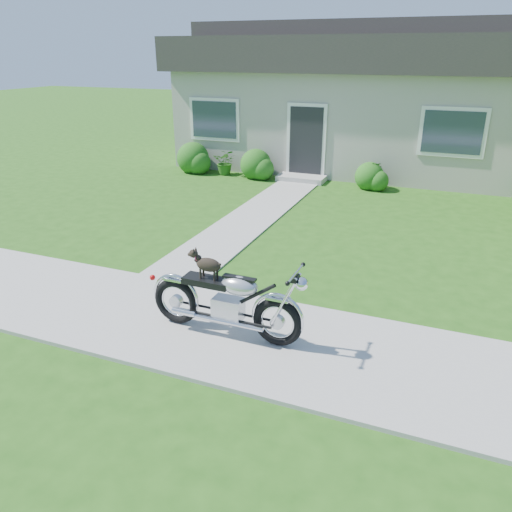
{
  "coord_description": "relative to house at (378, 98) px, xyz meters",
  "views": [
    {
      "loc": [
        2.73,
        -5.39,
        3.59
      ],
      "look_at": [
        0.14,
        1.0,
        0.75
      ],
      "focal_mm": 35.0,
      "sensor_mm": 36.0,
      "label": 1
    }
  ],
  "objects": [
    {
      "name": "potted_plant_right",
      "position": [
        0.63,
        -3.44,
        -1.78
      ],
      "size": [
        0.55,
        0.55,
        0.75
      ],
      "primitive_type": "imported",
      "rotation": [
        0.0,
        0.0,
        3.53
      ],
      "color": "#265C19",
      "rests_on": "ground"
    },
    {
      "name": "motorcycle_with_dog",
      "position": [
        0.18,
        -12.1,
        -1.61
      ],
      "size": [
        2.22,
        0.6,
        1.15
      ],
      "rotation": [
        0.0,
        0.0,
        -0.01
      ],
      "color": "black",
      "rests_on": "sidewalk"
    },
    {
      "name": "house",
      "position": [
        0.0,
        0.0,
        0.0
      ],
      "size": [
        12.6,
        7.03,
        4.5
      ],
      "color": "#B1AA9F",
      "rests_on": "ground"
    },
    {
      "name": "walkway",
      "position": [
        -1.5,
        -6.99,
        -2.14
      ],
      "size": [
        1.2,
        8.0,
        0.03
      ],
      "primitive_type": "cube",
      "color": "#9E9B93",
      "rests_on": "ground"
    },
    {
      "name": "shrub_row",
      "position": [
        -1.31,
        -3.49,
        -1.76
      ],
      "size": [
        10.74,
        1.02,
        1.02
      ],
      "color": "#245D18",
      "rests_on": "ground"
    },
    {
      "name": "sidewalk",
      "position": [
        0.0,
        -11.99,
        -2.14
      ],
      "size": [
        24.0,
        2.2,
        0.04
      ],
      "primitive_type": "cube",
      "color": "#9E9B93",
      "rests_on": "ground"
    },
    {
      "name": "potted_plant_left",
      "position": [
        -3.94,
        -3.44,
        -1.76
      ],
      "size": [
        0.81,
        0.73,
        0.79
      ],
      "primitive_type": "imported",
      "rotation": [
        0.0,
        0.0,
        0.18
      ],
      "color": "#275B18",
      "rests_on": "ground"
    },
    {
      "name": "ground",
      "position": [
        0.0,
        -11.99,
        -2.16
      ],
      "size": [
        80.0,
        80.0,
        0.0
      ],
      "primitive_type": "plane",
      "color": "#235114",
      "rests_on": "ground"
    }
  ]
}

